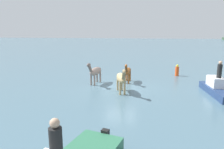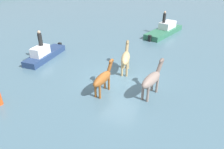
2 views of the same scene
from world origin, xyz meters
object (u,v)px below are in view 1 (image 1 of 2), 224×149
(horse_mid_herd, at_px, (121,78))
(person_helmsman_aft, at_px, (56,143))
(boat_skiff_near, at_px, (217,90))
(person_spotter_bow, at_px, (220,70))
(buoy_channel_marker, at_px, (177,71))
(horse_rear_stallion, at_px, (128,71))
(horse_chestnut_trailing, at_px, (95,72))

(horse_mid_herd, bearing_deg, person_helmsman_aft, -18.41)
(boat_skiff_near, height_order, person_spotter_bow, person_spotter_bow)
(horse_mid_herd, height_order, buoy_channel_marker, horse_mid_herd)
(horse_rear_stallion, xyz_separation_m, buoy_channel_marker, (-3.47, 4.63, -0.46))
(horse_chestnut_trailing, height_order, buoy_channel_marker, horse_chestnut_trailing)
(horse_rear_stallion, distance_m, person_spotter_bow, 7.01)
(horse_mid_herd, relative_size, boat_skiff_near, 0.56)
(horse_chestnut_trailing, bearing_deg, person_helmsman_aft, 20.95)
(horse_chestnut_trailing, bearing_deg, boat_skiff_near, 92.51)
(person_spotter_bow, distance_m, buoy_channel_marker, 6.16)
(horse_mid_herd, height_order, person_helmsman_aft, person_helmsman_aft)
(horse_mid_herd, xyz_separation_m, horse_chestnut_trailing, (-2.14, -2.44, -0.00))
(boat_skiff_near, distance_m, person_spotter_bow, 1.42)
(horse_mid_herd, xyz_separation_m, buoy_channel_marker, (-6.53, 4.83, -0.56))
(horse_rear_stallion, distance_m, person_helmsman_aft, 13.10)
(person_spotter_bow, bearing_deg, boat_skiff_near, -19.12)
(horse_rear_stallion, bearing_deg, boat_skiff_near, 72.98)
(boat_skiff_near, bearing_deg, buoy_channel_marker, 13.09)
(person_spotter_bow, bearing_deg, horse_mid_herd, -83.16)
(horse_mid_herd, distance_m, buoy_channel_marker, 8.14)
(boat_skiff_near, relative_size, person_helmsman_aft, 3.72)
(person_helmsman_aft, height_order, buoy_channel_marker, person_helmsman_aft)
(horse_chestnut_trailing, bearing_deg, horse_mid_herd, 60.27)
(horse_mid_herd, height_order, horse_chestnut_trailing, horse_mid_herd)
(boat_skiff_near, distance_m, buoy_channel_marker, 6.16)
(boat_skiff_near, distance_m, person_helmsman_aft, 12.94)
(horse_rear_stallion, height_order, horse_chestnut_trailing, horse_chestnut_trailing)
(horse_rear_stallion, distance_m, buoy_channel_marker, 5.80)
(horse_rear_stallion, distance_m, boat_skiff_near, 7.00)
(horse_chestnut_trailing, xyz_separation_m, boat_skiff_near, (1.45, 9.19, -0.76))
(person_spotter_bow, relative_size, buoy_channel_marker, 1.04)
(horse_rear_stallion, xyz_separation_m, boat_skiff_near, (2.38, 6.55, -0.67))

